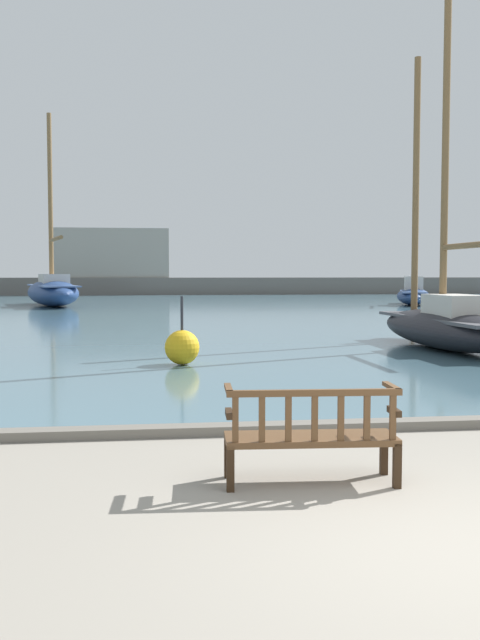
# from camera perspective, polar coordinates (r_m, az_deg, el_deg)

# --- Properties ---
(ground_plane) EXTENTS (160.00, 160.00, 0.00)m
(ground_plane) POSITION_cam_1_polar(r_m,az_deg,el_deg) (5.60, 18.13, -17.00)
(ground_plane) COLOR gray
(harbor_water) EXTENTS (100.00, 80.00, 0.08)m
(harbor_water) POSITION_cam_1_polar(r_m,az_deg,el_deg) (48.81, -4.63, 1.44)
(harbor_water) COLOR slate
(harbor_water) RESTS_ON ground
(quay_edge_kerb) EXTENTS (40.00, 0.30, 0.12)m
(quay_edge_kerb) POSITION_cam_1_polar(r_m,az_deg,el_deg) (9.07, 7.53, -8.43)
(quay_edge_kerb) COLOR slate
(quay_edge_kerb) RESTS_ON ground
(park_bench) EXTENTS (1.63, 0.61, 0.92)m
(park_bench) POSITION_cam_1_polar(r_m,az_deg,el_deg) (6.75, 5.71, -9.08)
(park_bench) COLOR #322113
(park_bench) RESTS_ON ground
(sailboat_distant_harbor) EXTENTS (5.00, 9.79, 11.20)m
(sailboat_distant_harbor) POSITION_cam_1_polar(r_m,az_deg,el_deg) (43.17, -14.77, 2.32)
(sailboat_distant_harbor) COLOR navy
(sailboat_distant_harbor) RESTS_ON harbor_water
(sailboat_centre_channel) EXTENTS (3.98, 6.95, 9.78)m
(sailboat_centre_channel) POSITION_cam_1_polar(r_m,az_deg,el_deg) (44.66, 13.68, 2.11)
(sailboat_centre_channel) COLOR navy
(sailboat_centre_channel) RESTS_ON harbor_water
(sailboat_outer_port) EXTENTS (1.98, 6.70, 9.21)m
(sailboat_outer_port) POSITION_cam_1_polar(r_m,az_deg,el_deg) (18.62, 16.11, -0.06)
(sailboat_outer_port) COLOR black
(sailboat_outer_port) RESTS_ON harbor_water
(channel_buoy) EXTENTS (0.72, 0.72, 1.42)m
(channel_buoy) POSITION_cam_1_polar(r_m,az_deg,el_deg) (14.82, -4.66, -2.18)
(channel_buoy) COLOR gold
(channel_buoy) RESTS_ON harbor_water
(far_breakwater) EXTENTS (59.65, 2.40, 6.02)m
(far_breakwater) POSITION_cam_1_polar(r_m,az_deg,el_deg) (65.10, -6.97, 3.44)
(far_breakwater) COLOR #66605B
(far_breakwater) RESTS_ON ground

